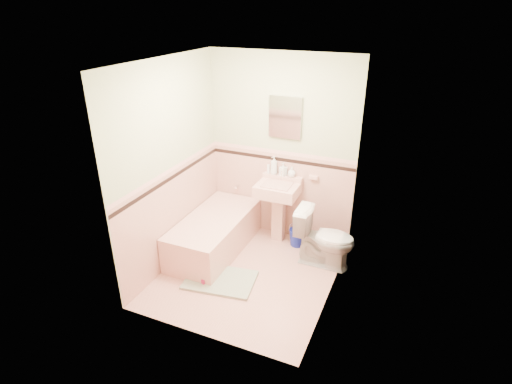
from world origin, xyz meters
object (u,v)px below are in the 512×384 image
at_px(bucket, 297,237).
at_px(shoe, 202,279).
at_px(soap_bottle_left, 274,165).
at_px(soap_bottle_mid, 283,169).
at_px(soap_bottle_right, 292,172).
at_px(bathtub, 215,235).
at_px(toilet, 325,238).
at_px(medicine_cabinet, 285,117).
at_px(sink, 277,213).

distance_m(bucket, shoe, 1.47).
bearing_deg(shoe, soap_bottle_left, 98.88).
bearing_deg(soap_bottle_left, soap_bottle_mid, 0.00).
bearing_deg(soap_bottle_right, bathtub, -138.60).
bearing_deg(shoe, toilet, 61.05).
bearing_deg(bucket, medicine_cabinet, 146.17).
bearing_deg(soap_bottle_left, shoe, -103.73).
distance_m(medicine_cabinet, soap_bottle_left, 0.67).
height_order(sink, bucket, sink).
height_order(soap_bottle_right, bucket, soap_bottle_right).
bearing_deg(sink, shoe, -110.89).
bearing_deg(toilet, bucket, 56.40).
xyz_separation_m(soap_bottle_left, soap_bottle_right, (0.25, 0.00, -0.06)).
distance_m(sink, bucket, 0.43).
distance_m(sink, toilet, 0.79).
bearing_deg(bucket, soap_bottle_mid, 149.89).
xyz_separation_m(soap_bottle_left, toilet, (0.86, -0.46, -0.67)).
bearing_deg(bucket, bathtub, -151.16).
distance_m(soap_bottle_mid, bucket, 0.95).
relative_size(sink, bucket, 3.68).
relative_size(soap_bottle_mid, shoe, 1.24).
distance_m(bathtub, medicine_cabinet, 1.78).
bearing_deg(shoe, soap_bottle_mid, 93.99).
bearing_deg(sink, soap_bottle_mid, 88.35).
xyz_separation_m(medicine_cabinet, shoe, (-0.47, -1.45, -1.64)).
height_order(bathtub, soap_bottle_right, soap_bottle_right).
bearing_deg(bathtub, soap_bottle_right, 41.40).
relative_size(bathtub, medicine_cabinet, 2.80).
bearing_deg(soap_bottle_mid, bucket, -30.11).
bearing_deg(toilet, soap_bottle_right, 52.96).
bearing_deg(soap_bottle_left, medicine_cabinet, 13.37).
bearing_deg(sink, soap_bottle_right, 55.18).
distance_m(sink, medicine_cabinet, 1.29).
bearing_deg(toilet, medicine_cabinet, 56.30).
height_order(soap_bottle_left, soap_bottle_right, soap_bottle_left).
height_order(soap_bottle_mid, shoe, soap_bottle_mid).
height_order(bathtub, soap_bottle_mid, soap_bottle_mid).
bearing_deg(toilet, shoe, 128.43).
distance_m(soap_bottle_right, bucket, 0.90).
height_order(soap_bottle_left, bucket, soap_bottle_left).
relative_size(soap_bottle_left, bucket, 1.08).
bearing_deg(medicine_cabinet, soap_bottle_mid, -80.19).
height_order(medicine_cabinet, soap_bottle_mid, medicine_cabinet).
bearing_deg(bucket, soap_bottle_right, 135.59).
xyz_separation_m(medicine_cabinet, soap_bottle_right, (0.13, -0.03, -0.72)).
distance_m(medicine_cabinet, soap_bottle_mid, 0.70).
bearing_deg(bathtub, toilet, 10.01).
bearing_deg(toilet, soap_bottle_left, 61.88).
xyz_separation_m(soap_bottle_mid, soap_bottle_right, (0.12, 0.00, -0.02)).
height_order(soap_bottle_left, soap_bottle_mid, soap_bottle_left).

